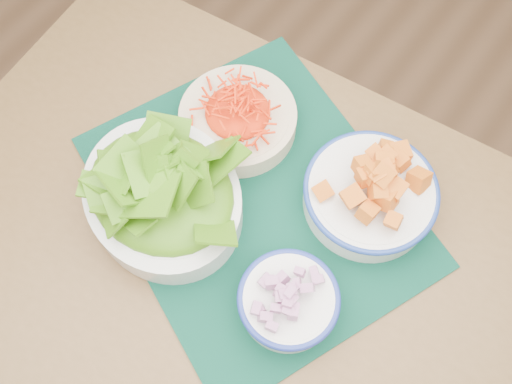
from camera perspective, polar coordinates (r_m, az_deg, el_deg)
ground at (r=1.63m, az=-1.23°, el=-11.05°), size 4.00×4.00×0.00m
table at (r=0.99m, az=-0.62°, el=-7.77°), size 1.15×0.83×0.75m
placemat at (r=0.91m, az=-0.00°, el=-0.82°), size 0.63×0.58×0.00m
carrot_bowl at (r=0.94m, az=-1.82°, el=7.57°), size 0.22×0.22×0.07m
squash_bowl at (r=0.88m, az=11.50°, el=0.20°), size 0.24×0.24×0.10m
lettuce_bowl at (r=0.87m, az=-9.44°, el=0.03°), size 0.33×0.31×0.12m
onion_bowl at (r=0.82m, az=3.27°, el=-10.70°), size 0.18×0.18×0.08m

